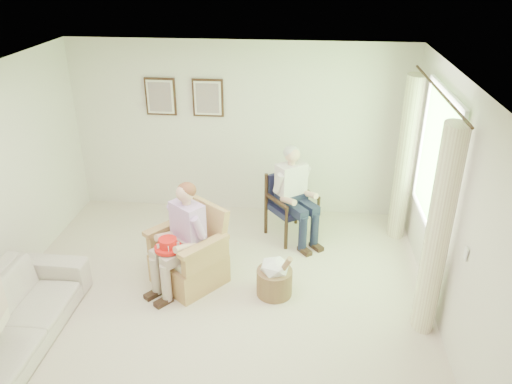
# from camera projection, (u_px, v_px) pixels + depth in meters

# --- Properties ---
(floor) EXTENTS (5.50, 5.50, 0.00)m
(floor) POSITION_uv_depth(u_px,v_px,m) (209.00, 323.00, 5.50)
(floor) COLOR beige
(floor) RESTS_ON ground
(back_wall) EXTENTS (5.00, 0.04, 2.60)m
(back_wall) POSITION_uv_depth(u_px,v_px,m) (240.00, 130.00, 7.39)
(back_wall) COLOR silver
(back_wall) RESTS_ON ground
(right_wall) EXTENTS (0.04, 5.50, 2.60)m
(right_wall) POSITION_uv_depth(u_px,v_px,m) (464.00, 233.00, 4.70)
(right_wall) COLOR silver
(right_wall) RESTS_ON ground
(ceiling) EXTENTS (5.00, 5.50, 0.02)m
(ceiling) POSITION_uv_depth(u_px,v_px,m) (196.00, 90.00, 4.36)
(ceiling) COLOR white
(ceiling) RESTS_ON back_wall
(window) EXTENTS (0.13, 2.50, 1.63)m
(window) POSITION_uv_depth(u_px,v_px,m) (437.00, 157.00, 5.65)
(window) COLOR #2D6B23
(window) RESTS_ON right_wall
(curtain_left) EXTENTS (0.34, 0.34, 2.30)m
(curtain_left) POSITION_uv_depth(u_px,v_px,m) (438.00, 234.00, 4.98)
(curtain_left) COLOR beige
(curtain_left) RESTS_ON ground
(curtain_right) EXTENTS (0.34, 0.34, 2.30)m
(curtain_right) POSITION_uv_depth(u_px,v_px,m) (405.00, 160.00, 6.73)
(curtain_right) COLOR beige
(curtain_right) RESTS_ON ground
(framed_print_left) EXTENTS (0.45, 0.05, 0.55)m
(framed_print_left) POSITION_uv_depth(u_px,v_px,m) (160.00, 97.00, 7.25)
(framed_print_left) COLOR #382114
(framed_print_left) RESTS_ON back_wall
(framed_print_right) EXTENTS (0.45, 0.05, 0.55)m
(framed_print_right) POSITION_uv_depth(u_px,v_px,m) (208.00, 98.00, 7.18)
(framed_print_right) COLOR #382114
(framed_print_right) RESTS_ON back_wall
(wicker_armchair) EXTENTS (0.76, 0.75, 0.97)m
(wicker_armchair) POSITION_uv_depth(u_px,v_px,m) (189.00, 259.00, 6.09)
(wicker_armchair) COLOR tan
(wicker_armchair) RESTS_ON ground
(wood_armchair) EXTENTS (0.59, 0.55, 0.91)m
(wood_armchair) POSITION_uv_depth(u_px,v_px,m) (292.00, 202.00, 7.04)
(wood_armchair) COLOR black
(wood_armchair) RESTS_ON ground
(sofa) EXTENTS (2.15, 0.84, 0.63)m
(sofa) POSITION_uv_depth(u_px,v_px,m) (7.00, 322.00, 5.04)
(sofa) COLOR beige
(sofa) RESTS_ON ground
(person_wicker) EXTENTS (0.40, 0.62, 1.32)m
(person_wicker) POSITION_uv_depth(u_px,v_px,m) (184.00, 232.00, 5.77)
(person_wicker) COLOR #BCAB97
(person_wicker) RESTS_ON ground
(person_dark) EXTENTS (0.40, 0.63, 1.33)m
(person_dark) POSITION_uv_depth(u_px,v_px,m) (292.00, 189.00, 6.78)
(person_dark) COLOR #1A2039
(person_dark) RESTS_ON ground
(red_hat) EXTENTS (0.31, 0.31, 0.14)m
(red_hat) POSITION_uv_depth(u_px,v_px,m) (168.00, 245.00, 5.69)
(red_hat) COLOR red
(red_hat) RESTS_ON person_wicker
(hatbox) EXTENTS (0.54, 0.54, 0.62)m
(hatbox) POSITION_uv_depth(u_px,v_px,m) (275.00, 277.00, 5.86)
(hatbox) COLOR #9D7455
(hatbox) RESTS_ON ground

